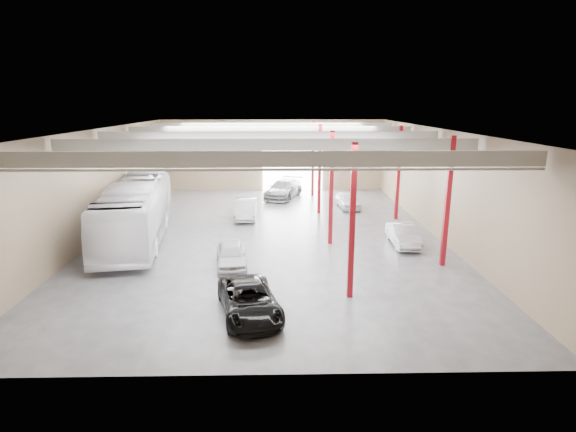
{
  "coord_description": "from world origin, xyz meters",
  "views": [
    {
      "loc": [
        0.58,
        -28.93,
        8.62
      ],
      "look_at": [
        1.12,
        -3.59,
        2.2
      ],
      "focal_mm": 28.0,
      "sensor_mm": 36.0,
      "label": 1
    }
  ],
  "objects_px": {
    "coach_bus": "(136,211)",
    "black_sedan": "(249,300)",
    "car_row_a": "(231,255)",
    "car_right_far": "(348,200)",
    "car_row_c": "(284,189)",
    "car_right_near": "(403,235)",
    "car_row_b": "(246,209)"
  },
  "relations": [
    {
      "from": "coach_bus",
      "to": "black_sedan",
      "type": "xyz_separation_m",
      "value": [
        7.84,
        -10.83,
        -1.21
      ]
    },
    {
      "from": "car_row_a",
      "to": "car_right_far",
      "type": "xyz_separation_m",
      "value": [
        8.41,
        13.73,
        0.01
      ]
    },
    {
      "from": "car_row_c",
      "to": "car_right_near",
      "type": "relative_size",
      "value": 1.42
    },
    {
      "from": "coach_bus",
      "to": "car_row_a",
      "type": "relative_size",
      "value": 3.47
    },
    {
      "from": "car_row_a",
      "to": "car_right_far",
      "type": "bearing_deg",
      "value": 50.62
    },
    {
      "from": "black_sedan",
      "to": "car_right_near",
      "type": "height_order",
      "value": "black_sedan"
    },
    {
      "from": "car_right_near",
      "to": "car_right_far",
      "type": "relative_size",
      "value": 1.03
    },
    {
      "from": "car_row_b",
      "to": "car_right_far",
      "type": "relative_size",
      "value": 1.14
    },
    {
      "from": "car_row_a",
      "to": "car_row_b",
      "type": "bearing_deg",
      "value": 81.74
    },
    {
      "from": "car_row_a",
      "to": "car_row_b",
      "type": "xyz_separation_m",
      "value": [
        0.06,
        10.5,
        0.08
      ]
    },
    {
      "from": "coach_bus",
      "to": "car_row_b",
      "type": "xyz_separation_m",
      "value": [
        6.56,
        5.44,
        -1.14
      ]
    },
    {
      "from": "black_sedan",
      "to": "car_row_a",
      "type": "relative_size",
      "value": 1.24
    },
    {
      "from": "black_sedan",
      "to": "car_row_b",
      "type": "relative_size",
      "value": 1.07
    },
    {
      "from": "car_row_b",
      "to": "car_row_c",
      "type": "distance_m",
      "value": 8.07
    },
    {
      "from": "coach_bus",
      "to": "car_row_b",
      "type": "distance_m",
      "value": 8.6
    },
    {
      "from": "car_row_a",
      "to": "car_right_near",
      "type": "bearing_deg",
      "value": 11.24
    },
    {
      "from": "black_sedan",
      "to": "car_right_far",
      "type": "xyz_separation_m",
      "value": [
        7.07,
        19.5,
        0.0
      ]
    },
    {
      "from": "car_row_c",
      "to": "coach_bus",
      "type": "bearing_deg",
      "value": -106.98
    },
    {
      "from": "car_row_b",
      "to": "car_right_near",
      "type": "distance_m",
      "value": 12.36
    },
    {
      "from": "black_sedan",
      "to": "car_row_c",
      "type": "distance_m",
      "value": 23.83
    },
    {
      "from": "car_row_a",
      "to": "car_right_far",
      "type": "relative_size",
      "value": 0.98
    },
    {
      "from": "car_right_far",
      "to": "car_row_b",
      "type": "bearing_deg",
      "value": -162.75
    },
    {
      "from": "car_row_b",
      "to": "car_row_c",
      "type": "bearing_deg",
      "value": 67.29
    },
    {
      "from": "coach_bus",
      "to": "car_right_near",
      "type": "distance_m",
      "value": 16.91
    },
    {
      "from": "car_row_b",
      "to": "car_right_far",
      "type": "height_order",
      "value": "car_row_b"
    },
    {
      "from": "coach_bus",
      "to": "car_right_near",
      "type": "bearing_deg",
      "value": -13.39
    },
    {
      "from": "car_row_a",
      "to": "car_right_near",
      "type": "relative_size",
      "value": 0.96
    },
    {
      "from": "black_sedan",
      "to": "car_right_near",
      "type": "bearing_deg",
      "value": 33.01
    },
    {
      "from": "car_row_a",
      "to": "coach_bus",
      "type": "bearing_deg",
      "value": 134.18
    },
    {
      "from": "car_row_c",
      "to": "black_sedan",
      "type": "bearing_deg",
      "value": -74.67
    },
    {
      "from": "black_sedan",
      "to": "coach_bus",
      "type": "bearing_deg",
      "value": 112.73
    },
    {
      "from": "car_row_b",
      "to": "car_row_c",
      "type": "xyz_separation_m",
      "value": [
        2.98,
        7.5,
        0.09
      ]
    }
  ]
}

